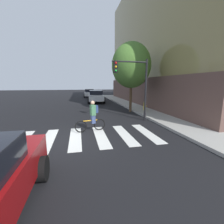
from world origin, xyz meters
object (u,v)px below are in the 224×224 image
at_px(cyclist, 92,116).
at_px(manhole_cover, 39,159).
at_px(fire_hydrant, 145,106).
at_px(sedan_far, 90,93).
at_px(street_tree_near, 131,65).
at_px(traffic_light_near, 135,80).
at_px(sedan_mid, 96,96).

bearing_deg(cyclist, manhole_cover, -127.27).
bearing_deg(cyclist, fire_hydrant, 43.37).
relative_size(sedan_far, cyclist, 2.72).
bearing_deg(cyclist, sedan_far, 86.31).
xyz_separation_m(fire_hydrant, street_tree_near, (-1.34, 0.22, 3.65)).
distance_m(sedan_far, cyclist, 21.83).
height_order(traffic_light_near, fire_hydrant, traffic_light_near).
relative_size(sedan_far, fire_hydrant, 5.90).
relative_size(cyclist, street_tree_near, 0.27).
bearing_deg(manhole_cover, street_tree_near, 52.73).
xyz_separation_m(manhole_cover, sedan_mid, (3.80, 15.99, 0.85)).
xyz_separation_m(sedan_mid, street_tree_near, (2.34, -7.92, 3.33)).
relative_size(sedan_mid, cyclist, 2.93).
bearing_deg(fire_hydrant, manhole_cover, -133.61).
relative_size(sedan_mid, street_tree_near, 0.80).
xyz_separation_m(traffic_light_near, fire_hydrant, (2.33, 3.34, -2.33)).
height_order(manhole_cover, fire_hydrant, fire_hydrant).
distance_m(sedan_mid, fire_hydrant, 8.94).
distance_m(sedan_mid, sedan_far, 8.59).
bearing_deg(fire_hydrant, street_tree_near, 170.78).
relative_size(sedan_far, street_tree_near, 0.74).
bearing_deg(traffic_light_near, cyclist, -150.47).
distance_m(manhole_cover, sedan_far, 24.84).
relative_size(cyclist, fire_hydrant, 2.17).
bearing_deg(street_tree_near, sedan_far, 98.99).
height_order(manhole_cover, street_tree_near, street_tree_near).
bearing_deg(cyclist, traffic_light_near, 29.53).
distance_m(sedan_far, street_tree_near, 17.05).
bearing_deg(cyclist, street_tree_near, 52.73).
xyz_separation_m(sedan_mid, cyclist, (-1.68, -13.20, -0.01)).
bearing_deg(sedan_mid, street_tree_near, -73.53).
bearing_deg(traffic_light_near, sedan_mid, 96.73).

